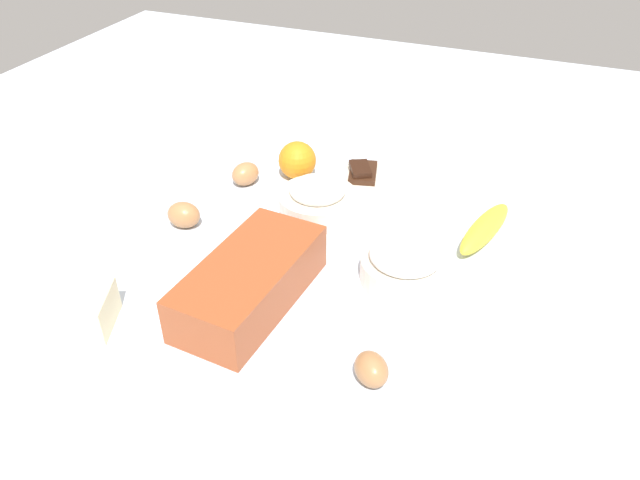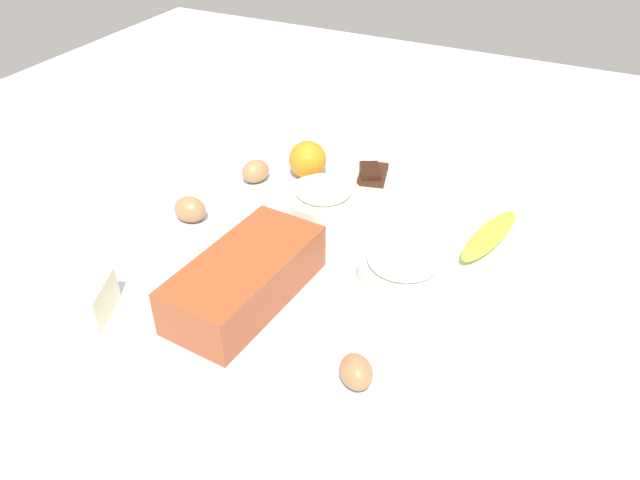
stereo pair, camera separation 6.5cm
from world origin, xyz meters
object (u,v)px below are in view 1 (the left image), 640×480
(loaf_pan, at_px, (250,281))
(sugar_bowl, at_px, (405,263))
(egg_loose, at_px, (371,369))
(flour_bowl, at_px, (318,199))
(chocolate_plate, at_px, (362,175))
(egg_near_butter, at_px, (245,174))
(egg_beside_bowl, at_px, (185,214))
(butter_block, at_px, (90,311))
(orange_fruit, at_px, (297,160))
(banana, at_px, (485,228))

(loaf_pan, bearing_deg, sugar_bowl, 129.29)
(egg_loose, bearing_deg, flour_bowl, -148.17)
(egg_loose, distance_m, chocolate_plate, 0.56)
(egg_near_butter, relative_size, egg_beside_bowl, 0.98)
(butter_block, height_order, egg_near_butter, butter_block)
(egg_beside_bowl, distance_m, egg_loose, 0.50)
(butter_block, distance_m, egg_loose, 0.43)
(butter_block, height_order, egg_beside_bowl, butter_block)
(flour_bowl, relative_size, butter_block, 1.69)
(orange_fruit, height_order, egg_near_butter, orange_fruit)
(banana, height_order, egg_loose, egg_loose)
(butter_block, xyz_separation_m, egg_near_butter, (-0.47, 0.02, -0.01))
(loaf_pan, xyz_separation_m, egg_near_butter, (-0.33, -0.18, -0.02))
(loaf_pan, relative_size, chocolate_plate, 2.23)
(sugar_bowl, bearing_deg, flour_bowl, -122.84)
(egg_near_butter, bearing_deg, orange_fruit, 127.17)
(loaf_pan, height_order, flour_bowl, loaf_pan)
(banana, bearing_deg, egg_beside_bowl, -72.45)
(sugar_bowl, relative_size, egg_beside_bowl, 2.36)
(flour_bowl, distance_m, egg_beside_bowl, 0.25)
(egg_near_butter, height_order, chocolate_plate, egg_near_butter)
(egg_beside_bowl, bearing_deg, egg_loose, 61.84)
(loaf_pan, height_order, egg_near_butter, loaf_pan)
(banana, distance_m, egg_loose, 0.41)
(sugar_bowl, relative_size, egg_loose, 2.56)
(banana, bearing_deg, loaf_pan, -44.81)
(banana, bearing_deg, flour_bowl, -83.34)
(sugar_bowl, distance_m, egg_near_butter, 0.43)
(flour_bowl, distance_m, chocolate_plate, 0.16)
(butter_block, bearing_deg, flour_bowl, 154.63)
(sugar_bowl, xyz_separation_m, egg_near_butter, (-0.18, -0.39, -0.01))
(egg_beside_bowl, relative_size, egg_loose, 1.08)
(butter_block, bearing_deg, orange_fruit, 168.65)
(flour_bowl, height_order, egg_near_butter, flour_bowl)
(orange_fruit, bearing_deg, egg_beside_bowl, -26.61)
(banana, relative_size, orange_fruit, 2.39)
(egg_loose, height_order, chocolate_plate, egg_loose)
(orange_fruit, distance_m, egg_loose, 0.58)
(flour_bowl, bearing_deg, egg_near_butter, -104.68)
(loaf_pan, distance_m, egg_beside_bowl, 0.26)
(loaf_pan, xyz_separation_m, egg_beside_bowl, (-0.15, -0.21, -0.02))
(sugar_bowl, distance_m, chocolate_plate, 0.34)
(loaf_pan, xyz_separation_m, banana, (-0.32, 0.32, -0.02))
(orange_fruit, height_order, egg_beside_bowl, orange_fruit)
(butter_block, relative_size, chocolate_plate, 0.69)
(banana, relative_size, butter_block, 2.11)
(orange_fruit, height_order, butter_block, orange_fruit)
(egg_loose, bearing_deg, chocolate_plate, -160.14)
(flour_bowl, relative_size, egg_loose, 2.64)
(flour_bowl, xyz_separation_m, banana, (-0.04, 0.31, -0.01))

